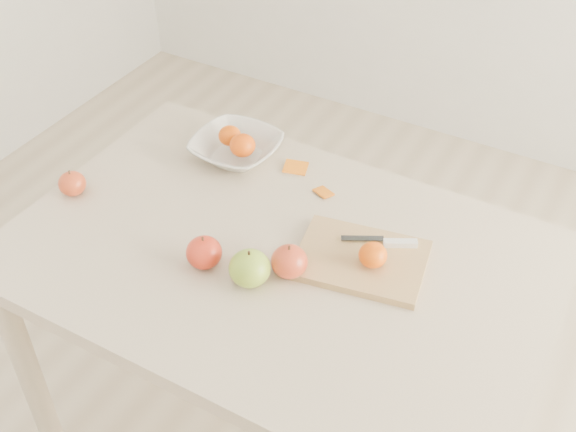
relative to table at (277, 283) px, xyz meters
The scene contains 13 objects.
table is the anchor object (origin of this frame).
cutting_board 0.22m from the table, 19.45° to the left, with size 0.28×0.20×0.02m, color tan.
board_tangerine 0.26m from the table, 14.23° to the left, with size 0.06×0.06×0.05m, color #CF5807.
fruit_bowl 0.40m from the table, 136.15° to the left, with size 0.22×0.22×0.05m, color silver.
bowl_tangerine_near 0.43m from the table, 137.57° to the left, with size 0.06×0.06×0.05m, color #D04307.
bowl_tangerine_far 0.38m from the table, 134.52° to the left, with size 0.07×0.07×0.06m, color #D94007.
orange_peel_a 0.33m from the table, 111.30° to the left, with size 0.06×0.04×0.00m, color orange.
orange_peel_b 0.26m from the table, 91.45° to the left, with size 0.04×0.04×0.00m, color #C45C0D.
paring_knife 0.29m from the table, 30.76° to the left, with size 0.16×0.08×0.01m.
apple_green 0.18m from the table, 92.31° to the right, with size 0.09×0.09×0.08m, color #5D8821.
apple_red_d 0.56m from the table, behind, with size 0.07×0.07×0.06m, color maroon.
apple_red_c 0.21m from the table, 137.08° to the right, with size 0.08×0.08×0.07m, color #9A060F.
apple_red_e 0.15m from the table, 38.30° to the right, with size 0.08×0.08×0.07m, color maroon.
Camera 1 is at (0.60, -1.01, 1.86)m, focal length 45.00 mm.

